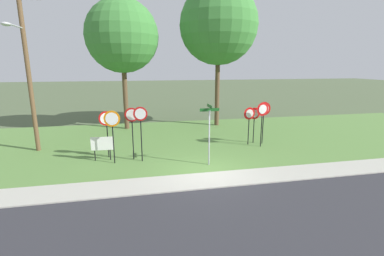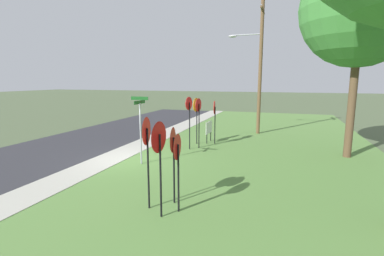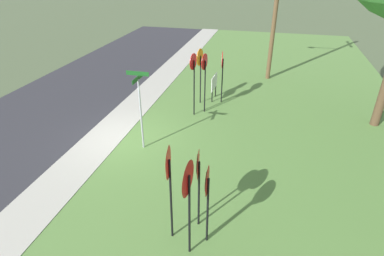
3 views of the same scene
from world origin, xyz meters
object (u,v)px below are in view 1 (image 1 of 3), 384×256
at_px(stop_sign_near_right, 132,122).
at_px(stop_sign_far_center, 112,125).
at_px(yield_sign_near_left, 262,114).
at_px(stop_sign_far_left, 107,124).
at_px(yield_sign_far_left, 255,117).
at_px(oak_tree_right, 219,25).
at_px(oak_tree_left, 122,36).
at_px(yield_sign_near_right, 249,117).
at_px(stop_sign_near_left, 141,122).
at_px(utility_pole, 26,61).
at_px(yield_sign_far_right, 264,112).
at_px(street_name_post, 209,130).
at_px(notice_board, 102,145).

relative_size(stop_sign_near_right, stop_sign_far_center, 1.02).
relative_size(stop_sign_far_center, yield_sign_near_left, 1.00).
relative_size(stop_sign_far_left, yield_sign_far_left, 1.11).
height_order(stop_sign_near_right, oak_tree_right, oak_tree_right).
bearing_deg(stop_sign_far_left, yield_sign_far_left, -0.42).
bearing_deg(oak_tree_left, yield_sign_near_right, -39.08).
relative_size(stop_sign_near_left, utility_pole, 0.30).
bearing_deg(yield_sign_far_right, street_name_post, -142.87).
bearing_deg(oak_tree_left, utility_pole, -135.21).
bearing_deg(yield_sign_far_left, utility_pole, 172.00).
xyz_separation_m(stop_sign_near_right, yield_sign_far_left, (7.49, 1.67, -0.31)).
xyz_separation_m(stop_sign_near_left, notice_board, (-2.00, 0.57, -1.22)).
height_order(stop_sign_far_left, notice_board, stop_sign_far_left).
height_order(utility_pole, notice_board, utility_pole).
distance_m(yield_sign_near_left, street_name_post, 4.55).
relative_size(street_name_post, notice_board, 2.40).
bearing_deg(notice_board, yield_sign_near_left, 6.44).
xyz_separation_m(yield_sign_far_right, oak_tree_right, (-1.22, 5.92, 5.82)).
height_order(street_name_post, oak_tree_left, oak_tree_left).
xyz_separation_m(stop_sign_far_left, yield_sign_far_left, (8.80, 1.10, -0.16)).
xyz_separation_m(stop_sign_far_center, oak_tree_left, (0.42, 7.87, 4.91)).
bearing_deg(yield_sign_near_left, yield_sign_near_right, 125.31).
height_order(stop_sign_far_left, yield_sign_near_left, yield_sign_near_left).
bearing_deg(yield_sign_near_right, yield_sign_far_right, -8.81).
xyz_separation_m(stop_sign_far_center, oak_tree_right, (7.67, 7.68, 5.84)).
xyz_separation_m(stop_sign_far_left, yield_sign_near_left, (8.88, 0.20, 0.20)).
bearing_deg(stop_sign_far_center, yield_sign_near_left, 16.19).
bearing_deg(stop_sign_far_center, notice_board, 144.75).
xyz_separation_m(stop_sign_far_center, street_name_post, (4.61, -1.13, -0.19)).
bearing_deg(yield_sign_near_left, stop_sign_far_center, 178.14).
height_order(stop_sign_far_left, yield_sign_far_right, yield_sign_far_right).
bearing_deg(yield_sign_far_left, yield_sign_near_right, -150.15).
relative_size(stop_sign_far_left, yield_sign_far_right, 0.95).
bearing_deg(stop_sign_far_center, yield_sign_far_right, 19.37).
height_order(stop_sign_far_center, yield_sign_far_left, stop_sign_far_center).
distance_m(stop_sign_near_left, stop_sign_far_left, 2.01).
xyz_separation_m(stop_sign_far_left, oak_tree_right, (8.04, 6.68, 5.98)).
relative_size(notice_board, oak_tree_right, 0.12).
xyz_separation_m(stop_sign_near_right, yield_sign_far_right, (7.94, 1.33, 0.00)).
bearing_deg(street_name_post, oak_tree_right, 70.52).
bearing_deg(oak_tree_right, utility_pole, -158.91).
distance_m(yield_sign_far_right, oak_tree_right, 8.40).
relative_size(stop_sign_far_center, oak_tree_right, 0.25).
xyz_separation_m(yield_sign_near_right, yield_sign_far_right, (0.95, -0.01, 0.25)).
bearing_deg(notice_board, yield_sign_far_left, 12.07).
bearing_deg(yield_sign_far_right, oak_tree_left, 147.27).
relative_size(utility_pole, oak_tree_right, 0.86).
relative_size(stop_sign_far_center, yield_sign_far_right, 1.02).
distance_m(yield_sign_far_right, notice_board, 9.66).
relative_size(yield_sign_far_left, utility_pole, 0.24).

